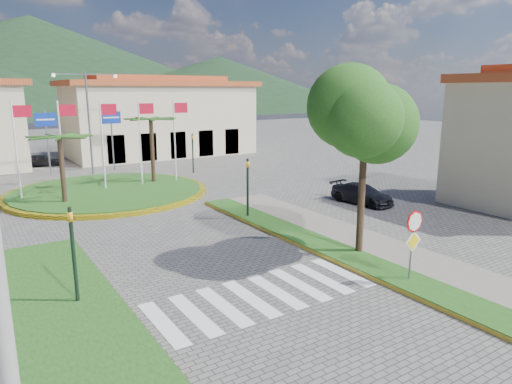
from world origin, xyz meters
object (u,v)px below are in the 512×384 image
car_dark_a (41,160)px  car_dark_b (175,151)px  stop_sign (413,234)px  car_side_right (362,194)px  deciduous_tree (365,128)px  roundabout_island (108,191)px

car_dark_a → car_dark_b: bearing=-78.6°
stop_sign → car_dark_a: 35.22m
car_side_right → car_dark_a: bearing=111.4°
car_dark_b → car_side_right: (1.63, -24.16, -0.08)m
deciduous_tree → car_dark_b: size_ratio=1.69×
roundabout_island → deciduous_tree: 18.55m
roundabout_island → car_side_right: (12.00, -10.84, 0.41)m
car_side_right → deciduous_tree: bearing=-143.8°
stop_sign → deciduous_tree: size_ratio=0.39×
roundabout_island → stop_sign: size_ratio=4.79×
deciduous_tree → car_side_right: 10.07m
car_dark_b → car_side_right: car_dark_b is taller
deciduous_tree → car_side_right: bearing=43.5°
roundabout_island → car_dark_a: roundabout_island is taller
car_dark_a → deciduous_tree: bearing=-149.9°
car_dark_a → roundabout_island: bearing=-155.7°
deciduous_tree → car_dark_b: deciduous_tree is taller
roundabout_island → deciduous_tree: bearing=-72.1°
stop_sign → deciduous_tree: bearing=78.8°
stop_sign → deciduous_tree: 4.59m
car_dark_a → car_side_right: car_side_right is taller
roundabout_island → stop_sign: 20.69m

